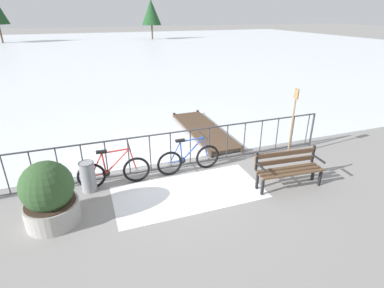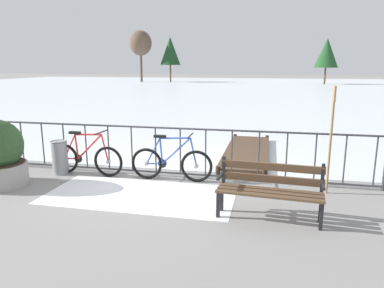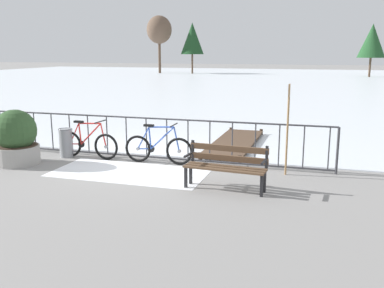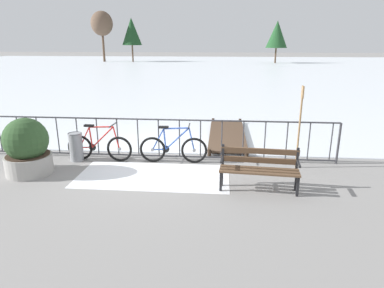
{
  "view_description": "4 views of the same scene",
  "coord_description": "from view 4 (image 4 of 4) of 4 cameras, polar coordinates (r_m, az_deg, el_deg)",
  "views": [
    {
      "loc": [
        -1.89,
        -6.81,
        3.87
      ],
      "look_at": [
        0.42,
        -0.46,
        0.87
      ],
      "focal_mm": 28.13,
      "sensor_mm": 36.0,
      "label": 1
    },
    {
      "loc": [
        2.34,
        -7.07,
        2.34
      ],
      "look_at": [
        0.73,
        0.3,
        0.66
      ],
      "focal_mm": 33.49,
      "sensor_mm": 36.0,
      "label": 2
    },
    {
      "loc": [
        4.12,
        -9.69,
        2.66
      ],
      "look_at": [
        1.43,
        -0.83,
        0.66
      ],
      "focal_mm": 40.4,
      "sensor_mm": 36.0,
      "label": 3
    },
    {
      "loc": [
        1.58,
        -8.34,
        2.98
      ],
      "look_at": [
        0.92,
        -0.65,
        0.62
      ],
      "focal_mm": 31.92,
      "sensor_mm": 36.0,
      "label": 4
    }
  ],
  "objects": [
    {
      "name": "ground_plane",
      "position": [
        9.0,
        -5.49,
        -2.43
      ],
      "size": [
        160.0,
        160.0,
        0.0
      ],
      "primitive_type": "plane",
      "color": "gray"
    },
    {
      "name": "planter_with_shrub",
      "position": [
        8.65,
        -25.87,
        -0.6
      ],
      "size": [
        1.04,
        1.04,
        1.31
      ],
      "color": "#9E9B96",
      "rests_on": "ground"
    },
    {
      "name": "snow_patch",
      "position": [
        7.88,
        -6.48,
        -5.32
      ],
      "size": [
        3.45,
        1.67,
        0.01
      ],
      "primitive_type": "cube",
      "color": "white",
      "rests_on": "ground"
    },
    {
      "name": "trash_bin",
      "position": [
        9.2,
        -18.8,
        -0.41
      ],
      "size": [
        0.35,
        0.35,
        0.73
      ],
      "color": "gray",
      "rests_on": "ground"
    },
    {
      "name": "bicycle_second",
      "position": [
        8.57,
        -3.17,
        -0.77
      ],
      "size": [
        1.71,
        0.52,
        0.97
      ],
      "color": "black",
      "rests_on": "ground"
    },
    {
      "name": "park_bench",
      "position": [
        7.13,
        11.17,
        -3.59
      ],
      "size": [
        1.63,
        0.61,
        0.89
      ],
      "color": "brown",
      "rests_on": "ground"
    },
    {
      "name": "bicycle_near_railing",
      "position": [
        9.01,
        -15.22,
        -0.46
      ],
      "size": [
        1.71,
        0.52,
        0.97
      ],
      "color": "black",
      "rests_on": "ground"
    },
    {
      "name": "wooden_dock",
      "position": [
        10.88,
        5.89,
        1.66
      ],
      "size": [
        1.1,
        3.82,
        0.2
      ],
      "color": "#4C3828",
      "rests_on": "ground"
    },
    {
      "name": "tree_far_west",
      "position": [
        51.35,
        -14.84,
        18.85
      ],
      "size": [
        3.0,
        3.0,
        6.8
      ],
      "color": "brown",
      "rests_on": "ground"
    },
    {
      "name": "frozen_pond",
      "position": [
        36.89,
        2.52,
        12.37
      ],
      "size": [
        80.0,
        56.0,
        0.03
      ],
      "primitive_type": "cube",
      "color": "silver",
      "rests_on": "ground"
    },
    {
      "name": "oar_upright",
      "position": [
        8.4,
        17.58,
        3.52
      ],
      "size": [
        0.04,
        0.16,
        1.98
      ],
      "color": "#937047",
      "rests_on": "ground"
    },
    {
      "name": "tree_centre",
      "position": [
        47.92,
        14.01,
        17.35
      ],
      "size": [
        2.78,
        2.78,
        5.38
      ],
      "color": "brown",
      "rests_on": "ground"
    },
    {
      "name": "tree_west_mid",
      "position": [
        50.33,
        -10.06,
        18.02
      ],
      "size": [
        2.72,
        2.72,
        5.93
      ],
      "color": "brown",
      "rests_on": "ground"
    },
    {
      "name": "railing_fence",
      "position": [
        8.83,
        -5.59,
        0.99
      ],
      "size": [
        9.06,
        0.06,
        1.07
      ],
      "color": "#38383D",
      "rests_on": "ground"
    }
  ]
}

